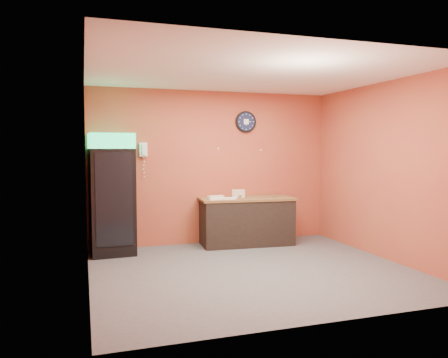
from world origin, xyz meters
name	(u,v)px	position (x,y,z in m)	size (l,w,h in m)	color
floor	(253,270)	(0.00, 0.00, 0.00)	(4.50, 4.50, 0.00)	#47474C
back_wall	(213,167)	(0.00, 2.00, 1.40)	(4.50, 0.02, 2.80)	#A9532F
left_wall	(87,176)	(-2.25, 0.00, 1.40)	(0.02, 4.00, 2.80)	#A9532F
right_wall	(386,171)	(2.25, 0.00, 1.40)	(0.02, 4.00, 2.80)	#A9532F
ceiling	(254,73)	(0.00, 0.00, 2.80)	(4.50, 4.00, 0.02)	white
beverage_cooler	(112,196)	(-1.85, 1.61, 0.97)	(0.73, 0.75, 2.00)	black
prep_counter	(246,222)	(0.52, 1.64, 0.41)	(1.64, 0.73, 0.82)	black
wall_clock	(246,122)	(0.63, 1.97, 2.25)	(0.40, 0.06, 0.40)	black
wall_phone	(143,150)	(-1.28, 1.95, 1.73)	(0.13, 0.11, 0.24)	white
butcher_paper	(246,199)	(0.52, 1.64, 0.84)	(1.71, 0.75, 0.04)	brown
sub_roll_stack	(238,194)	(0.38, 1.67, 0.93)	(0.24, 0.12, 0.15)	beige
wrapped_sandwich_left	(216,199)	(-0.11, 1.47, 0.88)	(0.26, 0.10, 0.04)	white
wrapped_sandwich_mid	(229,198)	(0.12, 1.45, 0.88)	(0.25, 0.10, 0.04)	white
wrapped_sandwich_right	(216,197)	(-0.03, 1.75, 0.88)	(0.29, 0.12, 0.04)	white
kitchen_tool	(240,196)	(0.39, 1.62, 0.89)	(0.06, 0.06, 0.06)	silver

